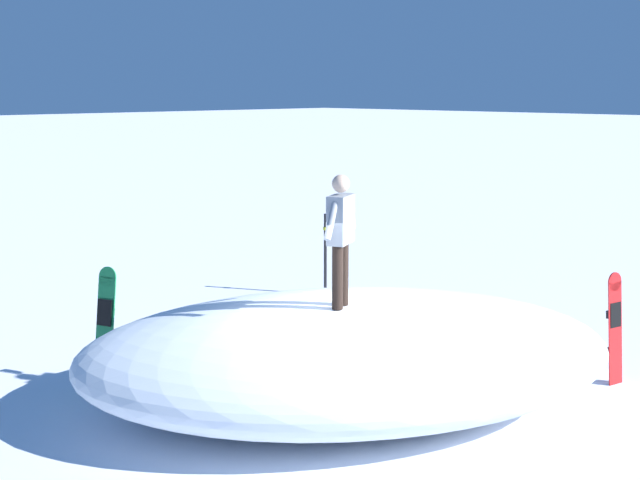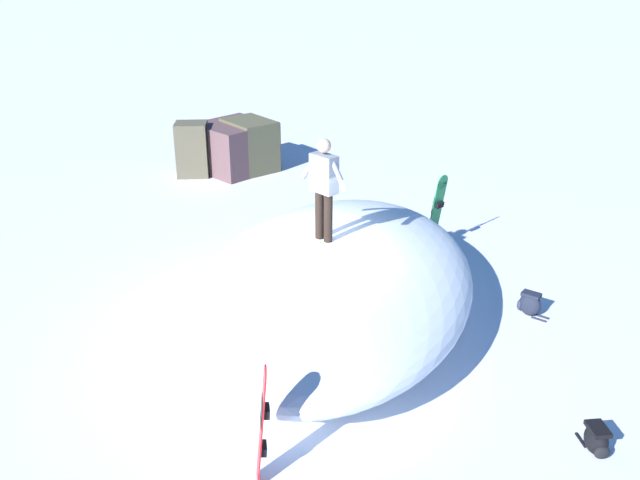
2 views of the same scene
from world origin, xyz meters
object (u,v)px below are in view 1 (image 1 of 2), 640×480
(snowboard_secondary_upright, at_px, (615,327))
(trail_marker_pole, at_px, (325,252))
(snowboarder_standing, at_px, (341,232))
(snowboard_primary_upright, at_px, (105,324))
(backpack_far, at_px, (250,324))
(backpack_near, at_px, (427,304))

(snowboard_secondary_upright, bearing_deg, trail_marker_pole, -5.59)
(snowboarder_standing, relative_size, snowboard_primary_upright, 1.01)
(snowboard_primary_upright, relative_size, trail_marker_pole, 1.01)
(snowboard_secondary_upright, height_order, backpack_far, snowboard_secondary_upright)
(trail_marker_pole, bearing_deg, snowboarder_standing, 136.58)
(snowboard_primary_upright, bearing_deg, trail_marker_pole, -76.91)
(snowboard_secondary_upright, distance_m, trail_marker_pole, 6.36)
(backpack_near, xyz_separation_m, trail_marker_pole, (2.34, 0.33, 0.67))
(snowboard_primary_upright, bearing_deg, snowboard_secondary_upright, -134.59)
(trail_marker_pole, bearing_deg, snowboard_secondary_upright, 174.41)
(snowboarder_standing, bearing_deg, snowboard_primary_upright, 28.52)
(backpack_near, bearing_deg, snowboard_primary_upright, 80.45)
(snowboard_secondary_upright, xyz_separation_m, backpack_far, (5.27, 2.25, -0.60))
(snowboarder_standing, distance_m, backpack_far, 4.07)
(snowboard_primary_upright, height_order, backpack_near, snowboard_primary_upright)
(snowboard_primary_upright, height_order, snowboard_secondary_upright, snowboard_primary_upright)
(snowboarder_standing, distance_m, trail_marker_pole, 6.12)
(backpack_far, xyz_separation_m, trail_marker_pole, (1.06, -2.87, 0.65))
(snowboarder_standing, bearing_deg, trail_marker_pole, -43.42)
(snowboarder_standing, xyz_separation_m, trail_marker_pole, (4.31, -4.08, -1.48))
(snowboard_secondary_upright, distance_m, backpack_far, 5.77)
(trail_marker_pole, bearing_deg, snowboard_primary_upright, 103.09)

